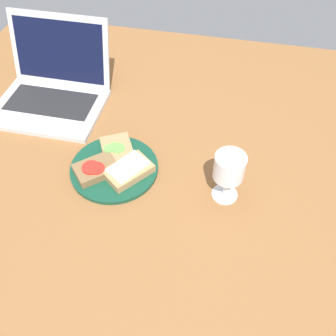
{
  "coord_description": "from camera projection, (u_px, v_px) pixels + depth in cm",
  "views": [
    {
      "loc": [
        19.11,
        -58.17,
        74.73
      ],
      "look_at": [
        6.83,
        -0.92,
        8.0
      ],
      "focal_mm": 40.0,
      "sensor_mm": 36.0,
      "label": 1
    }
  ],
  "objects": [
    {
      "name": "plate",
      "position": [
        115.0,
        167.0,
        0.95
      ],
      "size": [
        22.23,
        22.23,
        1.1
      ],
      "primitive_type": "cylinder",
      "color": "#144733",
      "rests_on": "wooden_table"
    },
    {
      "name": "wine_glass",
      "position": [
        229.0,
        169.0,
        0.83
      ],
      "size": [
        7.02,
        7.02,
        13.19
      ],
      "color": "white",
      "rests_on": "wooden_table"
    },
    {
      "name": "laptop",
      "position": [
        53.0,
        87.0,
        1.1
      ],
      "size": [
        31.14,
        28.6,
        21.62
      ],
      "color": "silver",
      "rests_on": "wooden_table"
    },
    {
      "name": "wooden_table",
      "position": [
        143.0,
        178.0,
        0.95
      ],
      "size": [
        140.0,
        140.0,
        3.0
      ],
      "primitive_type": "cube",
      "color": "brown",
      "rests_on": "ground"
    },
    {
      "name": "sandwich_with_cheese",
      "position": [
        128.0,
        170.0,
        0.92
      ],
      "size": [
        12.68,
        13.34,
        2.85
      ],
      "color": "#A88456",
      "rests_on": "plate"
    },
    {
      "name": "sandwich_with_tomato",
      "position": [
        96.0,
        169.0,
        0.92
      ],
      "size": [
        12.3,
        12.06,
        2.58
      ],
      "color": "brown",
      "rests_on": "plate"
    },
    {
      "name": "sandwich_with_cucumber",
      "position": [
        117.0,
        150.0,
        0.97
      ],
      "size": [
        11.3,
        12.15,
        2.41
      ],
      "color": "#A88456",
      "rests_on": "plate"
    }
  ]
}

